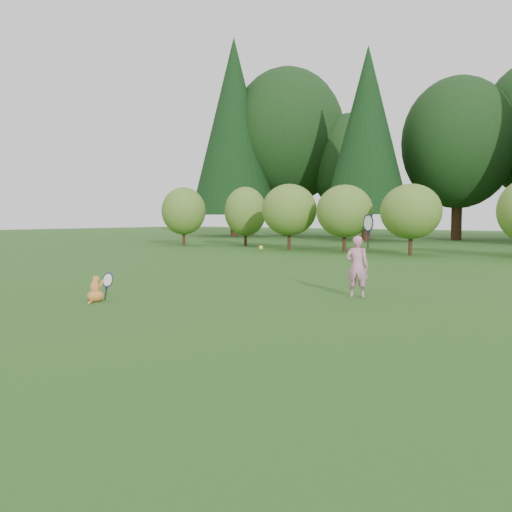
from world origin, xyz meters
The scene contains 5 objects.
ground centered at (0.00, 0.00, 0.00)m, with size 100.00×100.00×0.00m, color #274F16.
shrub_row centered at (0.00, 13.00, 1.40)m, with size 28.00×3.00×2.80m, color #4A7725, non-canonical shape.
child centered at (1.64, 1.77, 0.55)m, with size 0.61×0.38×1.59m.
cat centered at (-1.49, -1.27, 0.22)m, with size 0.40×0.61×0.59m.
tennis_ball centered at (0.40, 0.68, 0.86)m, with size 0.07×0.07×0.07m.
Camera 1 is at (6.22, -6.93, 1.38)m, focal length 40.00 mm.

